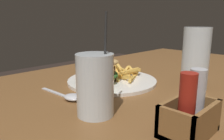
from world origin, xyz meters
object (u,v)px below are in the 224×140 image
object	(u,v)px
meal_plate_near	(107,76)
condiment_caddy	(190,114)
juice_glass	(95,88)
spoon	(71,97)
beer_glass	(195,61)

from	to	relation	value
meal_plate_near	condiment_caddy	distance (m)	0.35
juice_glass	condiment_caddy	distance (m)	0.19
meal_plate_near	spoon	world-z (taller)	meal_plate_near
meal_plate_near	beer_glass	world-z (taller)	beer_glass
condiment_caddy	beer_glass	bearing A→B (deg)	-156.94
meal_plate_near	beer_glass	distance (m)	0.27
beer_glass	meal_plate_near	bearing A→B (deg)	-56.43
beer_glass	condiment_caddy	bearing A→B (deg)	23.06
spoon	condiment_caddy	size ratio (longest dim) A/B	1.42
juice_glass	meal_plate_near	bearing A→B (deg)	-139.88
beer_glass	condiment_caddy	distance (m)	0.29
spoon	juice_glass	bearing A→B (deg)	-11.80
meal_plate_near	condiment_caddy	size ratio (longest dim) A/B	2.46
meal_plate_near	juice_glass	xyz separation A→B (m)	(0.18, 0.15, 0.03)
juice_glass	spoon	size ratio (longest dim) A/B	1.30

